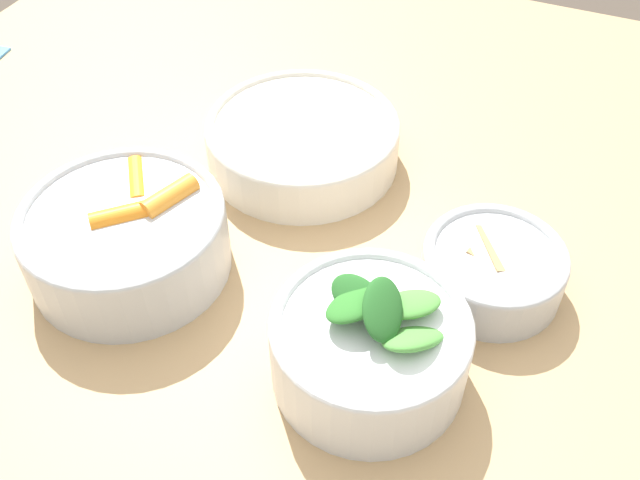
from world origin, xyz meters
name	(u,v)px	position (x,y,z in m)	size (l,w,h in m)	color
dining_table	(284,291)	(0.00, 0.00, 0.63)	(1.09, 1.06, 0.73)	tan
bowl_carrots	(126,236)	(-0.10, 0.10, 0.76)	(0.18, 0.18, 0.07)	silver
bowl_greens	(370,345)	(-0.13, -0.14, 0.76)	(0.15, 0.15, 0.10)	silver
bowl_beans_hotdog	(303,142)	(0.09, 0.02, 0.75)	(0.20, 0.20, 0.05)	silver
bowl_cookies	(495,265)	(0.00, -0.20, 0.75)	(0.12, 0.12, 0.05)	silver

